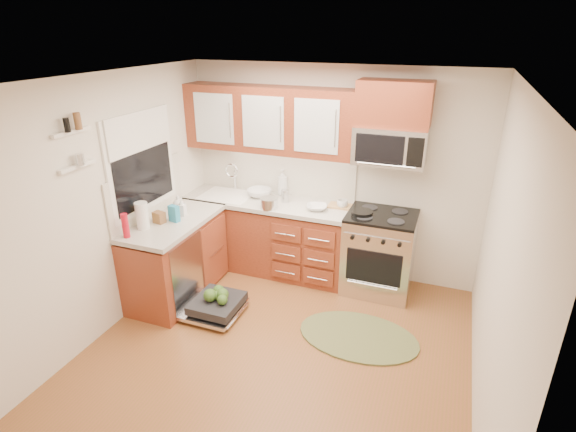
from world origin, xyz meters
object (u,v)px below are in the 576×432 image
at_px(sink, 227,205).
at_px(cutting_board, 341,206).
at_px(upper_cabinets, 269,120).
at_px(range, 379,253).
at_px(stock_pot, 269,203).
at_px(cup, 342,204).
at_px(dishwasher, 214,306).
at_px(bowl_a, 317,207).
at_px(skillet, 362,213).
at_px(paper_towel_roll, 142,216).
at_px(bowl_b, 259,193).
at_px(microwave, 390,146).
at_px(rug, 358,336).

xyz_separation_m(sink, cutting_board, (1.43, 0.13, 0.14)).
bearing_deg(upper_cabinets, range, -5.89).
relative_size(stock_pot, cup, 1.64).
xyz_separation_m(dishwasher, cup, (1.06, 1.22, 0.87)).
distance_m(cutting_board, bowl_a, 0.30).
relative_size(dishwasher, skillet, 2.91).
relative_size(upper_cabinets, dishwasher, 2.93).
distance_m(dishwasher, skillet, 1.90).
relative_size(paper_towel_roll, cup, 2.27).
relative_size(cutting_board, bowl_b, 1.00).
height_order(range, microwave, microwave).
xyz_separation_m(sink, skillet, (1.72, -0.08, 0.17)).
height_order(microwave, paper_towel_roll, microwave).
relative_size(sink, skillet, 2.58).
bearing_deg(rug, dishwasher, -174.29).
height_order(stock_pot, bowl_b, stock_pot).
relative_size(dishwasher, rug, 0.58).
distance_m(dishwasher, rug, 1.55).
bearing_deg(microwave, cup, -176.74).
bearing_deg(rug, paper_towel_roll, -174.64).
xyz_separation_m(rug, paper_towel_roll, (-2.28, -0.21, 1.06)).
bearing_deg(cup, upper_cabinets, 176.76).
height_order(rug, bowl_b, bowl_b).
bearing_deg(stock_pot, skillet, 6.63).
bearing_deg(paper_towel_roll, stock_pot, 44.20).
height_order(upper_cabinets, cup, upper_cabinets).
height_order(dishwasher, cutting_board, cutting_board).
relative_size(range, skillet, 3.95).
relative_size(bowl_a, cup, 1.83).
height_order(upper_cabinets, range, upper_cabinets).
distance_m(sink, cutting_board, 1.44).
xyz_separation_m(sink, paper_towel_roll, (-0.35, -1.18, 0.27)).
bearing_deg(sink, bowl_a, -2.59).
bearing_deg(range, microwave, 90.00).
height_order(upper_cabinets, stock_pot, upper_cabinets).
relative_size(microwave, paper_towel_roll, 2.66).
bearing_deg(rug, microwave, 90.20).
bearing_deg(microwave, sink, -176.15).
relative_size(microwave, stock_pot, 3.68).
bearing_deg(bowl_a, sink, 177.41).
height_order(sink, bowl_b, bowl_b).
xyz_separation_m(rug, cup, (-0.48, 1.07, 0.96)).
relative_size(sink, dishwasher, 0.89).
bearing_deg(sink, cup, 4.05).
bearing_deg(paper_towel_roll, dishwasher, 4.63).
height_order(microwave, bowl_b, microwave).
bearing_deg(paper_towel_roll, upper_cabinets, 56.76).
bearing_deg(bowl_b, microwave, 0.71).
relative_size(sink, bowl_b, 2.08).
bearing_deg(range, dishwasher, -143.73).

